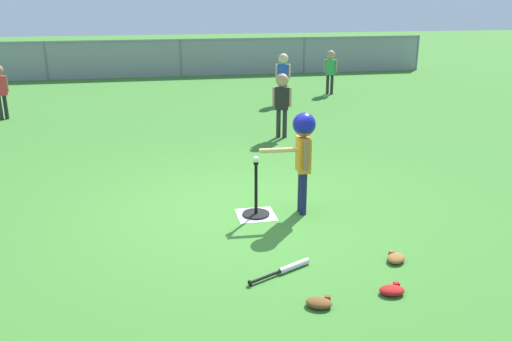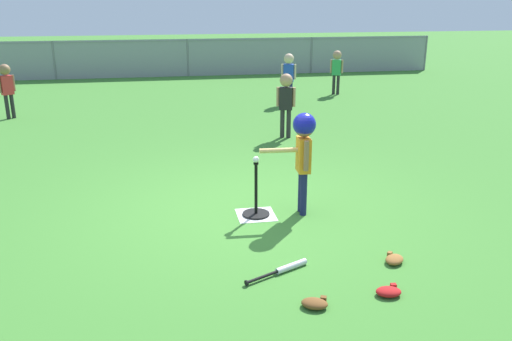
{
  "view_description": "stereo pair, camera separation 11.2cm",
  "coord_description": "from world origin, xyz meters",
  "px_view_note": "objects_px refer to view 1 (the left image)",
  "views": [
    {
      "loc": [
        -1.02,
        -5.9,
        2.46
      ],
      "look_at": [
        0.12,
        -0.19,
        0.55
      ],
      "focal_mm": 37.73,
      "sensor_mm": 36.0,
      "label": 1
    },
    {
      "loc": [
        -0.91,
        -5.92,
        2.46
      ],
      "look_at": [
        0.12,
        -0.19,
        0.55
      ],
      "focal_mm": 37.73,
      "sensor_mm": 36.0,
      "label": 2
    }
  ],
  "objects_px": {
    "baseball_on_tee": "(256,159)",
    "spare_bat_silver": "(288,268)",
    "batting_tee": "(256,207)",
    "fielder_near_left": "(0,85)",
    "fielder_deep_center": "(283,72)",
    "batter_child": "(303,143)",
    "glove_by_plate": "(392,290)",
    "glove_near_bats": "(319,303)",
    "glove_tossed_aside": "(396,258)",
    "fielder_deep_right": "(330,66)",
    "fielder_near_right": "(282,97)"
  },
  "relations": [
    {
      "from": "baseball_on_tee",
      "to": "spare_bat_silver",
      "type": "xyz_separation_m",
      "value": [
        0.03,
        -1.37,
        -0.65
      ]
    },
    {
      "from": "baseball_on_tee",
      "to": "fielder_deep_right",
      "type": "height_order",
      "value": "fielder_deep_right"
    },
    {
      "from": "batting_tee",
      "to": "glove_by_plate",
      "type": "xyz_separation_m",
      "value": [
        0.81,
        -1.94,
        -0.06
      ]
    },
    {
      "from": "baseball_on_tee",
      "to": "glove_by_plate",
      "type": "distance_m",
      "value": 2.2
    },
    {
      "from": "batter_child",
      "to": "glove_tossed_aside",
      "type": "bearing_deg",
      "value": -67.53
    },
    {
      "from": "fielder_near_right",
      "to": "batter_child",
      "type": "bearing_deg",
      "value": -100.04
    },
    {
      "from": "fielder_near_left",
      "to": "glove_near_bats",
      "type": "height_order",
      "value": "fielder_near_left"
    },
    {
      "from": "glove_near_bats",
      "to": "fielder_near_left",
      "type": "bearing_deg",
      "value": 118.0
    },
    {
      "from": "fielder_deep_center",
      "to": "batter_child",
      "type": "bearing_deg",
      "value": -102.06
    },
    {
      "from": "batting_tee",
      "to": "glove_tossed_aside",
      "type": "relative_size",
      "value": 2.39
    },
    {
      "from": "spare_bat_silver",
      "to": "glove_by_plate",
      "type": "xyz_separation_m",
      "value": [
        0.78,
        -0.56,
        0.01
      ]
    },
    {
      "from": "batting_tee",
      "to": "glove_near_bats",
      "type": "xyz_separation_m",
      "value": [
        0.14,
        -2.01,
        -0.06
      ]
    },
    {
      "from": "spare_bat_silver",
      "to": "fielder_deep_center",
      "type": "bearing_deg",
      "value": 76.42
    },
    {
      "from": "batting_tee",
      "to": "fielder_near_left",
      "type": "relative_size",
      "value": 0.57
    },
    {
      "from": "fielder_near_right",
      "to": "fielder_near_left",
      "type": "relative_size",
      "value": 1.02
    },
    {
      "from": "batter_child",
      "to": "fielder_deep_center",
      "type": "bearing_deg",
      "value": 77.94
    },
    {
      "from": "fielder_near_left",
      "to": "glove_tossed_aside",
      "type": "height_order",
      "value": "fielder_near_left"
    },
    {
      "from": "fielder_deep_right",
      "to": "glove_by_plate",
      "type": "height_order",
      "value": "fielder_deep_right"
    },
    {
      "from": "batter_child",
      "to": "fielder_near_left",
      "type": "distance_m",
      "value": 7.6
    },
    {
      "from": "fielder_deep_center",
      "to": "fielder_deep_right",
      "type": "distance_m",
      "value": 1.8
    },
    {
      "from": "fielder_near_right",
      "to": "glove_tossed_aside",
      "type": "distance_m",
      "value": 4.89
    },
    {
      "from": "batter_child",
      "to": "glove_near_bats",
      "type": "distance_m",
      "value": 2.18
    },
    {
      "from": "batter_child",
      "to": "fielder_near_left",
      "type": "bearing_deg",
      "value": 127.74
    },
    {
      "from": "fielder_near_right",
      "to": "glove_by_plate",
      "type": "distance_m",
      "value": 5.44
    },
    {
      "from": "batter_child",
      "to": "spare_bat_silver",
      "type": "distance_m",
      "value": 1.66
    },
    {
      "from": "fielder_deep_center",
      "to": "spare_bat_silver",
      "type": "height_order",
      "value": "fielder_deep_center"
    },
    {
      "from": "batting_tee",
      "to": "glove_near_bats",
      "type": "relative_size",
      "value": 2.43
    },
    {
      "from": "fielder_deep_center",
      "to": "baseball_on_tee",
      "type": "bearing_deg",
      "value": -106.58
    },
    {
      "from": "fielder_near_right",
      "to": "glove_tossed_aside",
      "type": "height_order",
      "value": "fielder_near_right"
    },
    {
      "from": "spare_bat_silver",
      "to": "fielder_near_left",
      "type": "bearing_deg",
      "value": 119.39
    },
    {
      "from": "fielder_near_left",
      "to": "glove_near_bats",
      "type": "xyz_separation_m",
      "value": [
        4.25,
        -7.99,
        -0.69
      ]
    },
    {
      "from": "fielder_deep_right",
      "to": "fielder_near_left",
      "type": "xyz_separation_m",
      "value": [
        -7.55,
        -1.52,
        0.01
      ]
    },
    {
      "from": "fielder_near_right",
      "to": "glove_tossed_aside",
      "type": "xyz_separation_m",
      "value": [
        -0.05,
        -4.84,
        -0.7
      ]
    },
    {
      "from": "batting_tee",
      "to": "baseball_on_tee",
      "type": "relative_size",
      "value": 8.71
    },
    {
      "from": "fielder_near_right",
      "to": "fielder_near_left",
      "type": "xyz_separation_m",
      "value": [
        -5.27,
        2.54,
        -0.02
      ]
    },
    {
      "from": "batter_child",
      "to": "fielder_deep_right",
      "type": "xyz_separation_m",
      "value": [
        2.89,
        7.53,
        -0.14
      ]
    },
    {
      "from": "batting_tee",
      "to": "batter_child",
      "type": "xyz_separation_m",
      "value": [
        0.54,
        -0.03,
        0.76
      ]
    },
    {
      "from": "baseball_on_tee",
      "to": "glove_by_plate",
      "type": "xyz_separation_m",
      "value": [
        0.81,
        -1.94,
        -0.65
      ]
    },
    {
      "from": "batter_child",
      "to": "glove_near_bats",
      "type": "relative_size",
      "value": 4.54
    },
    {
      "from": "baseball_on_tee",
      "to": "glove_tossed_aside",
      "type": "distance_m",
      "value": 1.89
    },
    {
      "from": "fielder_near_right",
      "to": "spare_bat_silver",
      "type": "xyz_separation_m",
      "value": [
        -1.12,
        -4.82,
        -0.71
      ]
    },
    {
      "from": "batter_child",
      "to": "fielder_deep_right",
      "type": "height_order",
      "value": "batter_child"
    },
    {
      "from": "batting_tee",
      "to": "fielder_deep_center",
      "type": "height_order",
      "value": "fielder_deep_center"
    },
    {
      "from": "fielder_deep_right",
      "to": "spare_bat_silver",
      "type": "distance_m",
      "value": 9.54
    },
    {
      "from": "glove_tossed_aside",
      "to": "glove_by_plate",
      "type": "bearing_deg",
      "value": -118.08
    },
    {
      "from": "fielder_deep_center",
      "to": "fielder_deep_right",
      "type": "bearing_deg",
      "value": 33.86
    },
    {
      "from": "fielder_near_right",
      "to": "glove_near_bats",
      "type": "distance_m",
      "value": 5.59
    },
    {
      "from": "batting_tee",
      "to": "glove_tossed_aside",
      "type": "distance_m",
      "value": 1.78
    },
    {
      "from": "fielder_near_left",
      "to": "glove_by_plate",
      "type": "relative_size",
      "value": 4.8
    },
    {
      "from": "fielder_deep_right",
      "to": "fielder_near_right",
      "type": "distance_m",
      "value": 4.66
    }
  ]
}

